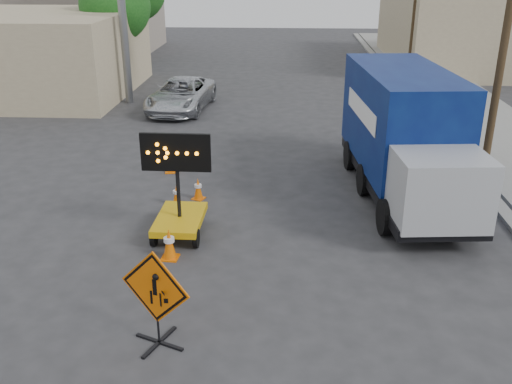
# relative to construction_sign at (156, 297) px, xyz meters

# --- Properties ---
(ground) EXTENTS (100.00, 100.00, 0.00)m
(ground) POSITION_rel_construction_sign_xyz_m (1.07, 0.41, -1.00)
(ground) COLOR #2D2D30
(ground) RESTS_ON ground
(curb_right) EXTENTS (0.40, 60.00, 0.12)m
(curb_right) POSITION_rel_construction_sign_xyz_m (8.27, 15.41, -0.94)
(curb_right) COLOR gray
(curb_right) RESTS_ON ground
(sidewalk_right) EXTENTS (4.00, 60.00, 0.15)m
(sidewalk_right) POSITION_rel_construction_sign_xyz_m (10.57, 15.41, -0.93)
(sidewalk_right) COLOR gray
(sidewalk_right) RESTS_ON ground
(storefront_left_far) EXTENTS (12.00, 10.00, 4.40)m
(storefront_left_far) POSITION_rel_construction_sign_xyz_m (-13.93, 34.41, 1.20)
(storefront_left_far) COLOR gray
(storefront_left_far) RESTS_ON ground
(building_right_far) EXTENTS (10.00, 14.00, 4.60)m
(building_right_far) POSITION_rel_construction_sign_xyz_m (14.07, 30.41, 1.30)
(building_right_far) COLOR tan
(building_right_far) RESTS_ON ground
(utility_pole_near) EXTENTS (1.80, 0.26, 9.00)m
(utility_pole_near) POSITION_rel_construction_sign_xyz_m (9.07, 10.41, 3.68)
(utility_pole_near) COLOR #402E1B
(utility_pole_near) RESTS_ON ground
(tree_left_near) EXTENTS (3.71, 3.71, 6.03)m
(tree_left_near) POSITION_rel_construction_sign_xyz_m (-6.93, 22.41, 3.16)
(tree_left_near) COLOR #402E1B
(tree_left_near) RESTS_ON ground
(construction_sign) EXTENTS (1.34, 0.96, 1.91)m
(construction_sign) POSITION_rel_construction_sign_xyz_m (0.00, 0.00, 0.00)
(construction_sign) COLOR black
(construction_sign) RESTS_ON ground
(arrow_board) EXTENTS (1.70, 1.91, 2.69)m
(arrow_board) POSITION_rel_construction_sign_xyz_m (-0.41, 4.43, -0.39)
(arrow_board) COLOR #CB9C0B
(arrow_board) RESTS_ON ground
(pickup_truck) EXTENTS (2.84, 5.34, 1.43)m
(pickup_truck) POSITION_rel_construction_sign_xyz_m (-2.66, 17.13, -0.29)
(pickup_truck) COLOR silver
(pickup_truck) RESTS_ON ground
(box_truck) EXTENTS (2.94, 7.77, 3.61)m
(box_truck) POSITION_rel_construction_sign_xyz_m (5.65, 7.44, 0.63)
(box_truck) COLOR black
(box_truck) RESTS_ON ground
(cone_a) EXTENTS (0.42, 0.42, 0.77)m
(cone_a) POSITION_rel_construction_sign_xyz_m (-0.43, 3.17, -0.62)
(cone_a) COLOR #E96204
(cone_a) RESTS_ON ground
(cone_b) EXTENTS (0.37, 0.37, 0.64)m
(cone_b) POSITION_rel_construction_sign_xyz_m (-0.84, 6.26, -0.68)
(cone_b) COLOR #E96204
(cone_b) RESTS_ON ground
(cone_c) EXTENTS (0.43, 0.43, 0.65)m
(cone_c) POSITION_rel_construction_sign_xyz_m (-0.30, 6.74, -0.68)
(cone_c) COLOR #E96204
(cone_c) RESTS_ON ground
(cone_d) EXTENTS (0.48, 0.48, 0.81)m
(cone_d) POSITION_rel_construction_sign_xyz_m (-1.53, 8.96, -0.60)
(cone_d) COLOR #E96204
(cone_d) RESTS_ON ground
(cone_e) EXTENTS (0.49, 0.49, 0.75)m
(cone_e) POSITION_rel_construction_sign_xyz_m (-1.65, 9.51, -0.63)
(cone_e) COLOR #E96204
(cone_e) RESTS_ON ground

